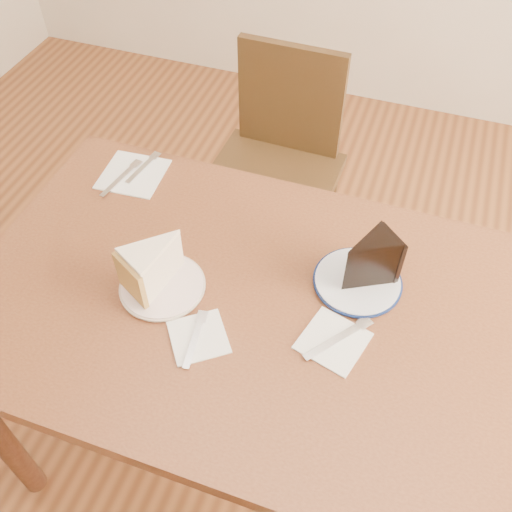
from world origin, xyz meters
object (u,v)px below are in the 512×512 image
at_px(chair_far, 276,167).
at_px(carrot_cake, 158,264).
at_px(plate_cream, 163,286).
at_px(chocolate_cake, 366,263).
at_px(plate_navy, 357,282).
at_px(table, 237,322).

bearing_deg(chair_far, carrot_cake, 89.25).
relative_size(chair_far, carrot_cake, 6.47).
bearing_deg(plate_cream, chocolate_cake, 20.97).
xyz_separation_m(plate_navy, carrot_cake, (-0.42, -0.14, 0.06)).
bearing_deg(carrot_cake, plate_navy, 47.28).
xyz_separation_m(chair_far, plate_navy, (0.39, -0.63, 0.28)).
relative_size(plate_navy, carrot_cake, 1.43).
bearing_deg(table, chocolate_cake, 26.86).
xyz_separation_m(chair_far, plate_cream, (-0.02, -0.78, 0.28)).
distance_m(plate_cream, plate_navy, 0.44).
bearing_deg(chocolate_cake, table, 69.05).
bearing_deg(chair_far, chocolate_cake, 124.05).
relative_size(table, chocolate_cake, 10.58).
relative_size(chair_far, plate_cream, 4.70).
bearing_deg(plate_navy, plate_cream, -158.99).
height_order(plate_cream, carrot_cake, carrot_cake).
bearing_deg(carrot_cake, chair_far, 116.56).
xyz_separation_m(carrot_cake, chocolate_cake, (0.43, 0.14, 0.01)).
distance_m(chair_far, carrot_cake, 0.84).
xyz_separation_m(plate_cream, carrot_cake, (-0.01, 0.02, 0.06)).
distance_m(plate_cream, chocolate_cake, 0.45).
bearing_deg(chair_far, plate_cream, 90.11).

